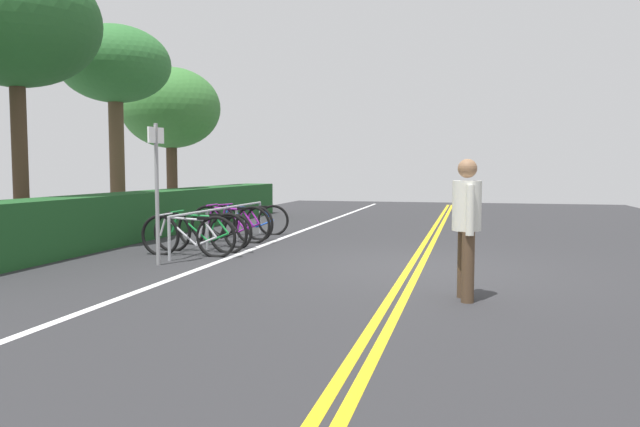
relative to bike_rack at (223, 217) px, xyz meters
name	(u,v)px	position (x,y,z in m)	size (l,w,h in m)	color
ground_plane	(415,269)	(-1.86, -3.88, -0.57)	(35.50, 13.83, 0.05)	#2B2B2D
centre_line_yellow_inner	(420,268)	(-1.86, -3.96, -0.54)	(31.95, 0.10, 0.00)	gold
centre_line_yellow_outer	(409,267)	(-1.86, -3.80, -0.54)	(31.95, 0.10, 0.00)	gold
bike_lane_stripe_white	(223,260)	(-1.86, -0.81, -0.54)	(31.95, 0.12, 0.00)	white
bike_rack	(223,217)	(0.00, 0.00, 0.00)	(4.35, 0.05, 0.73)	#9EA0A5
bicycle_0	(188,236)	(-1.59, -0.05, -0.20)	(0.46, 1.76, 0.74)	black
bicycle_1	(200,232)	(-1.06, -0.03, -0.19)	(0.46, 1.82, 0.75)	black
bicycle_2	(214,230)	(-0.28, 0.06, -0.23)	(0.57, 1.72, 0.68)	black
bicycle_3	(230,224)	(0.36, 0.00, -0.17)	(0.46, 1.76, 0.79)	black
bicycle_4	(240,222)	(1.03, 0.04, -0.19)	(0.64, 1.67, 0.75)	black
bicycle_5	(249,220)	(1.70, 0.11, -0.21)	(0.63, 1.73, 0.72)	black
pedestrian	(467,220)	(-3.97, -4.64, 0.36)	(0.48, 0.32, 1.59)	#4C3826
sign_post_near	(157,180)	(-2.58, -0.04, 0.76)	(0.36, 0.08, 2.16)	gray
hedge_backdrop	(160,212)	(1.50, 2.18, -0.06)	(13.30, 0.95, 0.98)	#1C4C21
tree_mid	(15,23)	(-1.33, 3.46, 3.59)	(3.05, 3.05, 5.35)	#473323
tree_far_right	(115,67)	(2.21, 3.69, 3.37)	(2.66, 2.66, 4.91)	brown
tree_extra	(171,109)	(5.67, 4.06, 2.71)	(2.94, 2.94, 4.48)	#473323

